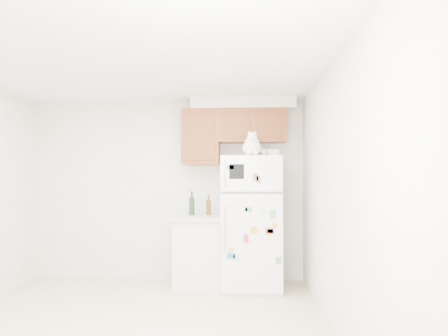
# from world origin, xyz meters

# --- Properties ---
(ground_plane) EXTENTS (3.80, 4.00, 0.01)m
(ground_plane) POSITION_xyz_m (0.00, 0.00, -0.01)
(ground_plane) COLOR beige
(room_shell) EXTENTS (3.84, 4.04, 2.52)m
(room_shell) POSITION_xyz_m (0.12, 0.24, 1.67)
(room_shell) COLOR white
(room_shell) RESTS_ON ground_plane
(refrigerator) EXTENTS (0.76, 0.78, 1.70)m
(refrigerator) POSITION_xyz_m (1.18, 1.61, 0.85)
(refrigerator) COLOR white
(refrigerator) RESTS_ON ground_plane
(base_counter) EXTENTS (0.64, 0.64, 0.92)m
(base_counter) POSITION_xyz_m (0.49, 1.68, 0.46)
(base_counter) COLOR white
(base_counter) RESTS_ON ground_plane
(cat) EXTENTS (0.29, 0.43, 0.30)m
(cat) POSITION_xyz_m (1.19, 1.36, 1.81)
(cat) COLOR white
(cat) RESTS_ON refrigerator
(storage_box_back) EXTENTS (0.21, 0.18, 0.10)m
(storage_box_back) POSITION_xyz_m (1.27, 1.69, 1.75)
(storage_box_back) COLOR white
(storage_box_back) RESTS_ON refrigerator
(storage_box_front) EXTENTS (0.18, 0.16, 0.09)m
(storage_box_front) POSITION_xyz_m (1.45, 1.57, 1.74)
(storage_box_front) COLOR white
(storage_box_front) RESTS_ON refrigerator
(bottle_green) EXTENTS (0.08, 0.08, 0.32)m
(bottle_green) POSITION_xyz_m (0.38, 1.79, 1.08)
(bottle_green) COLOR #19381E
(bottle_green) RESTS_ON base_counter
(bottle_amber) EXTENTS (0.06, 0.06, 0.27)m
(bottle_amber) POSITION_xyz_m (0.60, 1.84, 1.06)
(bottle_amber) COLOR #593814
(bottle_amber) RESTS_ON base_counter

